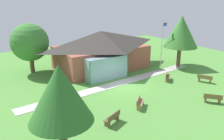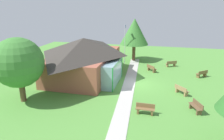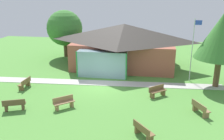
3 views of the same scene
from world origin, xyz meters
name	(u,v)px [view 3 (image 3 of 3)]	position (x,y,z in m)	size (l,w,h in m)	color
ground_plane	(100,87)	(0.00, 0.00, 0.00)	(44.00, 44.00, 0.00)	#54933D
pavilion	(123,45)	(1.13, 6.46, 2.39)	(11.43, 8.19, 4.60)	#A35642
footpath	(102,83)	(0.00, 0.95, 0.01)	(21.07, 1.30, 0.03)	#BCB7B2
flagpole	(193,48)	(7.76, 2.90, 3.12)	(0.64, 0.08, 5.66)	silver
bench_mid_right	(157,91)	(4.83, -1.15, 0.40)	(1.42, 1.32, 0.84)	brown
bench_front_right	(143,131)	(4.03, -7.12, 0.40)	(1.30, 1.44, 0.84)	brown
bench_front_center	(64,103)	(-1.64, -4.37, 0.40)	(1.42, 1.32, 0.84)	#9E7A51
bench_mid_left	(25,84)	(-6.24, -1.30, 0.40)	(0.45, 1.50, 0.84)	brown
bench_front_left	(14,105)	(-4.89, -5.27, 0.40)	(1.55, 0.98, 0.84)	brown
bench_lawn_far_right	(200,109)	(7.64, -3.69, 0.40)	(1.08, 1.53, 0.84)	olive
tree_east_hedge	(222,36)	(9.80, 1.85, 4.40)	(4.24, 4.24, 6.34)	brown
tree_behind_pavilion_left	(65,28)	(-6.48, 9.54, 3.56)	(4.31, 4.31, 5.73)	brown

